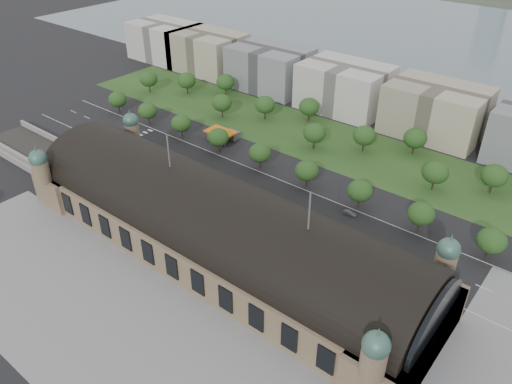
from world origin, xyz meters
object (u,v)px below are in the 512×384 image
Objects in this scene: bus_mid at (324,236)px; bus_east at (349,238)px; petrol_station at (227,133)px; traffic_car_2 at (179,171)px; traffic_car_5 at (349,213)px; parked_car_5 at (160,175)px; parked_car_2 at (141,159)px; parked_car_1 at (146,162)px; parked_car_6 at (224,201)px; bus_west at (236,191)px; parked_car_4 at (160,171)px; traffic_car_4 at (285,220)px; parked_car_3 at (177,176)px; traffic_car_0 at (103,130)px; traffic_car_6 at (444,293)px; parked_car_0 at (131,158)px.

bus_east is at bearing -61.36° from bus_mid.
petrol_station reaches higher than traffic_car_2.
traffic_car_5 is 0.87× the size of parked_car_5.
parked_car_2 is (-15.38, -40.28, -2.24)m from petrol_station.
bus_east is (97.57, 7.00, 0.90)m from parked_car_1.
parked_car_6 is 0.45× the size of bus_mid.
traffic_car_5 reaches higher than parked_car_1.
parked_car_5 is at bearing 103.52° from bus_west.
parked_car_4 reaches higher than parked_car_2.
traffic_car_4 is 0.40× the size of bus_east.
traffic_car_2 is 0.99× the size of parked_car_3.
traffic_car_0 is 39.53m from parked_car_2.
bus_east is at bearing 53.98° from parked_car_2.
traffic_car_2 is (5.31, -36.61, -2.30)m from petrol_station.
traffic_car_2 is at bearing -178.80° from parked_car_3.
parked_car_3 is 0.89× the size of parked_car_6.
parked_car_6 is at bearing 95.85° from bus_east.
parked_car_5 is (-59.72, -6.87, -0.03)m from traffic_car_4.
parked_car_6 is (-85.47, -4.40, 0.12)m from traffic_car_6.
bus_east is (-35.60, 4.25, 1.06)m from traffic_car_6.
traffic_car_2 is at bearing 86.52° from traffic_car_0.
parked_car_0 is 0.86× the size of parked_car_3.
bus_mid is (90.21, 2.65, 0.83)m from parked_car_1.
parked_car_4 is (11.11, -2.11, 0.01)m from parked_car_1.
traffic_car_6 is (43.40, -18.58, -0.17)m from traffic_car_5.
parked_car_0 is 8.07m from parked_car_1.
petrol_station is at bearing 141.11° from parked_car_1.
traffic_car_6 is 0.94× the size of parked_car_4.
traffic_car_6 is at bearing 55.31° from parked_car_0.
traffic_car_2 is 73.12m from bus_mid.
parked_car_0 is 4.66m from parked_car_2.
parked_car_5 reaches higher than traffic_car_6.
parked_car_2 is at bearing -84.42° from traffic_car_4.
traffic_car_5 reaches higher than parked_car_3.
traffic_car_0 is 115.85m from traffic_car_4.
parked_car_0 is 0.69× the size of parked_car_1.
parked_car_1 is at bearing -144.03° from parked_car_5.
traffic_car_2 is 1.00× the size of traffic_car_6.
traffic_car_5 is at bearing -13.66° from petrol_station.
parked_car_3 is 7.01m from parked_car_5.
parked_car_3 is at bearing 98.83° from bus_west.
traffic_car_0 is at bearing 95.37° from traffic_car_5.
traffic_car_5 is 0.94× the size of parked_car_6.
bus_east is at bearing 94.10° from traffic_car_2.
traffic_car_4 reaches higher than parked_car_5.
parked_car_5 is 0.47× the size of bus_east.
parked_car_5 is (-119.39, -6.75, 0.15)m from traffic_car_6.
traffic_car_6 is 0.38× the size of bus_east.
petrol_station is 2.87× the size of parked_car_2.
petrol_station reaches higher than traffic_car_5.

